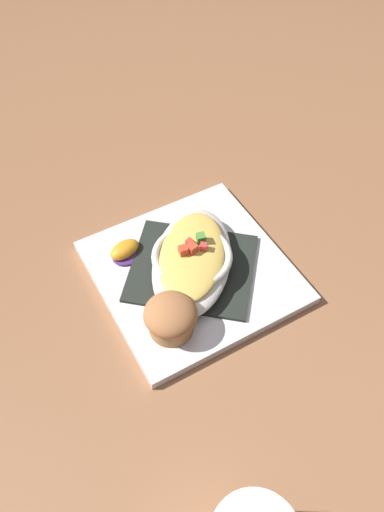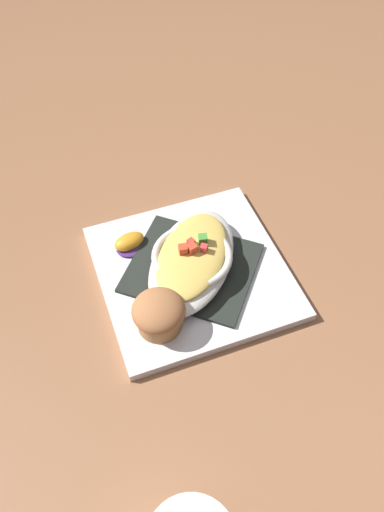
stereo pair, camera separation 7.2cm
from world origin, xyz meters
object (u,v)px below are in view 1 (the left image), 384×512
(square_plate, at_px, (192,272))
(gratin_dish, at_px, (192,258))
(muffin, at_px, (171,317))
(orange_garnish, at_px, (126,251))

(square_plate, xyz_separation_m, gratin_dish, (-0.00, -0.00, 0.03))
(gratin_dish, xyz_separation_m, muffin, (0.05, 0.09, 0.00))
(square_plate, bearing_deg, muffin, 59.05)
(square_plate, relative_size, orange_garnish, 4.49)
(orange_garnish, bearing_deg, gratin_dish, 149.53)
(gratin_dish, relative_size, orange_garnish, 3.85)
(gratin_dish, relative_size, muffin, 3.22)
(square_plate, height_order, gratin_dish, gratin_dish)
(muffin, bearing_deg, gratin_dish, -120.96)
(orange_garnish, bearing_deg, square_plate, 149.51)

